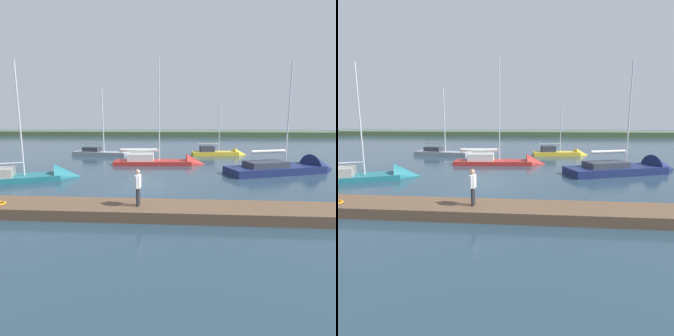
% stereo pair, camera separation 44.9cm
% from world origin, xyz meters
% --- Properties ---
extents(ground_plane, '(200.00, 200.00, 0.00)m').
position_xyz_m(ground_plane, '(0.00, 0.00, 0.00)').
color(ground_plane, '#263D4C').
extents(far_shoreline, '(180.00, 8.00, 2.40)m').
position_xyz_m(far_shoreline, '(0.00, -54.93, 0.00)').
color(far_shoreline, '#4C603D').
rests_on(far_shoreline, ground_plane).
extents(dock_pier, '(23.39, 2.22, 0.51)m').
position_xyz_m(dock_pier, '(0.00, 5.61, 0.25)').
color(dock_pier, brown).
rests_on(dock_pier, ground_plane).
extents(sailboat_behind_pier, '(10.38, 5.93, 10.24)m').
position_xyz_m(sailboat_behind_pier, '(-11.76, -5.90, 0.18)').
color(sailboat_behind_pier, navy).
rests_on(sailboat_behind_pier, ground_plane).
extents(sailboat_far_left, '(8.26, 3.07, 8.91)m').
position_xyz_m(sailboat_far_left, '(6.86, -14.95, 0.13)').
color(sailboat_far_left, gray).
rests_on(sailboat_far_left, ground_plane).
extents(sailboat_far_right, '(8.52, 5.31, 9.42)m').
position_xyz_m(sailboat_far_right, '(8.80, -1.33, 0.14)').
color(sailboat_far_right, '#1E6B75').
rests_on(sailboat_far_right, ground_plane).
extents(sailboat_inner_slip, '(9.15, 2.80, 11.18)m').
position_xyz_m(sailboat_inner_slip, '(-0.55, -9.10, 0.13)').
color(sailboat_inner_slip, '#B22823').
rests_on(sailboat_inner_slip, ground_plane).
extents(sailboat_near_dock, '(6.98, 2.64, 7.15)m').
position_xyz_m(sailboat_near_dock, '(-6.94, -16.46, 0.12)').
color(sailboat_near_dock, gold).
rests_on(sailboat_near_dock, ground_plane).
extents(person_on_dock, '(0.25, 0.65, 1.72)m').
position_xyz_m(person_on_dock, '(-0.41, 5.74, 1.50)').
color(person_on_dock, '#28282D').
rests_on(person_on_dock, dock_pier).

